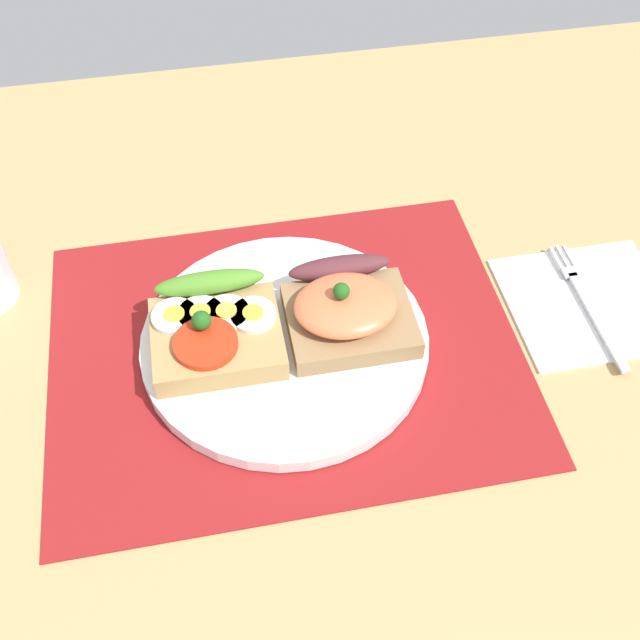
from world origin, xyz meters
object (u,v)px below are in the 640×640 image
Objects in this scene: plate at (285,342)px; napkin at (590,304)px; fork at (587,301)px; sandwich_salmon at (348,311)px; sandwich_egg_tomato at (215,331)px.

plate reaches higher than napkin.
napkin is 0.66cm from fork.
plate is 5.95cm from sandwich_salmon.
plate is at bearing 179.54° from fork.
plate is 1.67× the size of napkin.
napkin is (33.02, -0.64, -2.92)cm from sandwich_egg_tomato.
fork is at bearing -0.46° from plate.
sandwich_salmon is 0.70× the size of fork.
plate is at bearing -178.20° from sandwich_salmon.
fork reaches higher than napkin.
plate is 27.43cm from napkin.
napkin is at bearing -0.61° from plate.
sandwich_egg_tomato reaches higher than napkin.
napkin is 0.97× the size of fork.
sandwich_salmon reaches higher than napkin.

